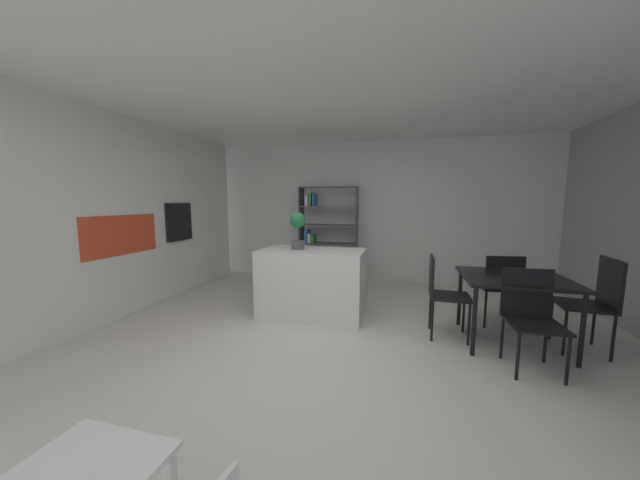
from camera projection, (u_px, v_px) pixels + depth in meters
name	position (u px, v px, depth m)	size (l,w,h in m)	color
ground_plane	(321.00, 351.00, 3.26)	(9.56, 9.56, 0.00)	beige
ceiling_slab	(321.00, 75.00, 2.93)	(6.95, 6.51, 0.06)	white
back_partition	(362.00, 212.00, 6.19)	(6.95, 0.06, 2.69)	silver
tall_cabinet_run_left	(79.00, 218.00, 3.88)	(0.61, 5.88, 2.69)	silver
cabinet_niche_splashback	(122.00, 235.00, 4.12)	(0.01, 1.14, 0.52)	#CC4223
built_in_oven	(179.00, 222.00, 5.15)	(0.06, 0.58, 0.62)	black
kitchen_island	(312.00, 282.00, 4.28)	(1.40, 0.76, 0.90)	silver
potted_plant_on_island	(298.00, 227.00, 4.24)	(0.21, 0.21, 0.50)	#4C4C51
open_bookshelf	(324.00, 233.00, 6.11)	(1.12, 0.32, 1.83)	#4C4C51
dining_table	(514.00, 284.00, 3.36)	(1.04, 0.94, 0.74)	black
dining_chair_near	(530.00, 311.00, 2.91)	(0.46, 0.47, 0.91)	black
dining_chair_window_side	(596.00, 297.00, 3.18)	(0.49, 0.50, 0.98)	black
dining_chair_far	(500.00, 283.00, 3.86)	(0.49, 0.47, 0.90)	black
dining_chair_island_side	(441.00, 289.00, 3.56)	(0.44, 0.42, 0.93)	black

